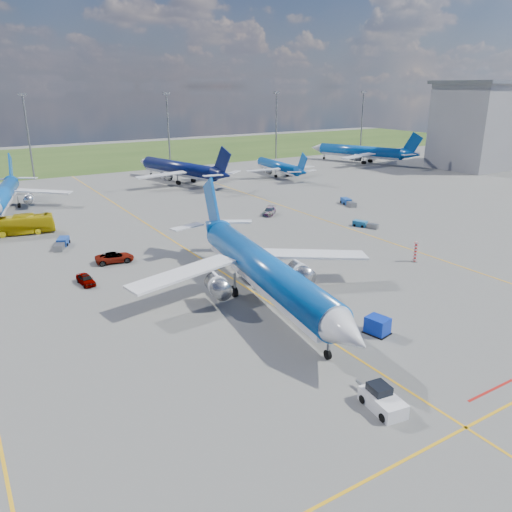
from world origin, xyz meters
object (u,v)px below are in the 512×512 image
bg_jet_n (180,182)px  baggage_tug_c (62,243)px  bg_jet_ene (359,163)px  pushback_tug (382,400)px  apron_bus (17,225)px  baggage_tug_e (348,202)px  bg_jet_nnw (6,211)px  service_car_c (269,211)px  main_airliner (264,301)px  service_car_b (115,257)px  baggage_tug_w (364,224)px  bg_jet_ne (278,176)px  service_car_a (86,279)px  warning_post (415,252)px  uld_container (377,325)px

bg_jet_n → baggage_tug_c: bearing=34.0°
bg_jet_ene → pushback_tug: 137.50m
apron_bus → baggage_tug_e: size_ratio=2.18×
bg_jet_nnw → apron_bus: 20.19m
service_car_c → baggage_tug_e: bearing=40.5°
bg_jet_ene → apron_bus: bearing=-5.0°
main_airliner → service_car_b: (-11.02, 23.04, 0.76)m
bg_jet_ene → baggage_tug_w: 82.64m
service_car_b → baggage_tug_e: bearing=-71.5°
apron_bus → bg_jet_ne: bearing=-60.3°
bg_jet_nnw → service_car_a: (4.02, -49.70, 0.67)m
bg_jet_ene → baggage_tug_e: bearing=23.1°
bg_jet_nnw → bg_jet_ne: (71.62, 5.83, 0.00)m
bg_jet_ne → baggage_tug_w: bg_jet_ne is taller
bg_jet_nnw → baggage_tug_w: bearing=-28.4°
bg_jet_nnw → service_car_a: bg_jet_nnw is taller
warning_post → service_car_c: (-2.67, 34.80, -0.78)m
bg_jet_ene → service_car_a: 122.91m
bg_jet_nnw → main_airliner: 69.44m
service_car_b → baggage_tug_c: bearing=30.4°
bg_jet_ne → uld_container: bg_jet_ne is taller
service_car_a → main_airliner: bearing=-50.4°
uld_container → baggage_tug_c: 52.62m
uld_container → baggage_tug_w: (27.80, 31.35, -0.40)m
pushback_tug → baggage_tug_w: pushback_tug is taller
apron_bus → baggage_tug_w: 61.10m
warning_post → baggage_tug_w: 19.27m
pushback_tug → baggage_tug_w: size_ratio=1.17×
service_car_a → baggage_tug_e: bearing=10.2°
pushback_tug → service_car_a: size_ratio=1.42×
bg_jet_n → service_car_c: bearing=77.4°
bg_jet_nnw → uld_container: bearing=-58.4°
service_car_a → baggage_tug_c: bearing=82.1°
bg_jet_ne → pushback_tug: bearing=65.4°
warning_post → pushback_tug: warning_post is taller
service_car_c → baggage_tug_c: service_car_c is taller
apron_bus → baggage_tug_c: size_ratio=2.23×
bg_jet_ene → baggage_tug_w: bearing=25.9°
bg_jet_ne → apron_bus: 76.42m
main_airliner → baggage_tug_w: size_ratio=9.20×
uld_container → apron_bus: apron_bus is taller
baggage_tug_e → service_car_a: bearing=-147.0°
warning_post → service_car_c: warning_post is taller
apron_bus → service_car_b: apron_bus is taller
service_car_c → bg_jet_n: bearing=136.2°
bg_jet_nnw → baggage_tug_c: 31.75m
service_car_b → baggage_tug_e: (54.00, 10.52, -0.19)m
baggage_tug_w → main_airliner: bearing=-175.3°
bg_jet_nnw → bg_jet_n: 45.06m
warning_post → baggage_tug_e: (16.63, 33.24, -0.93)m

